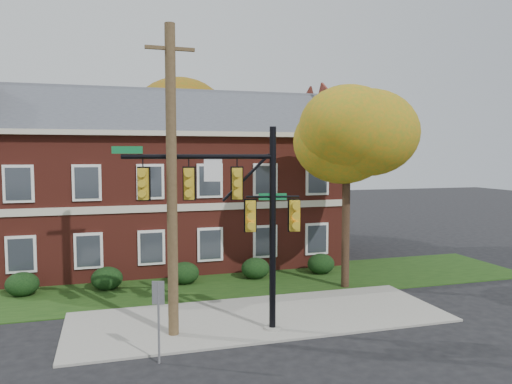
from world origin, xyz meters
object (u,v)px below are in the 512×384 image
object	(u,v)px
tree_right_rear	(345,123)
sign_post	(158,308)
hedge_left	(107,278)
hedge_far_left	(22,284)
hedge_far_right	(321,264)
tree_near_right	(353,142)
traffic_signal	(235,206)
utility_pole	(172,181)
apartment_building	(170,174)
hedge_center	(184,273)
hedge_right	(255,268)
tree_far_rear	(175,116)

from	to	relation	value
tree_right_rear	sign_post	world-z (taller)	tree_right_rear
hedge_left	sign_post	size ratio (longest dim) A/B	0.57
hedge_far_left	hedge_far_right	distance (m)	14.00
tree_near_right	traffic_signal	bearing A→B (deg)	-148.06
hedge_far_right	tree_right_rear	world-z (taller)	tree_right_rear
tree_right_rear	hedge_left	bearing A→B (deg)	-157.58
tree_right_rear	utility_pole	distance (m)	18.21
hedge_left	tree_near_right	distance (m)	12.68
hedge_far_left	traffic_signal	world-z (taller)	traffic_signal
apartment_building	hedge_center	xyz separation A→B (m)	(0.00, -5.25, -4.46)
hedge_center	sign_post	world-z (taller)	sign_post
hedge_right	tree_far_rear	bearing A→B (deg)	99.36
hedge_far_left	sign_post	bearing A→B (deg)	-60.32
hedge_left	traffic_signal	bearing A→B (deg)	-58.27
hedge_right	hedge_far_left	bearing A→B (deg)	180.00
hedge_far_left	hedge_right	bearing A→B (deg)	0.00
hedge_left	hedge_center	distance (m)	3.50
hedge_right	sign_post	size ratio (longest dim) A/B	0.57
hedge_far_left	tree_near_right	bearing A→B (deg)	-11.27
utility_pole	hedge_left	bearing A→B (deg)	106.11
hedge_left	tree_near_right	size ratio (longest dim) A/B	0.16
hedge_center	hedge_right	world-z (taller)	same
apartment_building	sign_post	size ratio (longest dim) A/B	7.66
hedge_far_left	hedge_far_right	xyz separation A→B (m)	(14.00, 0.00, 0.00)
tree_right_rear	hedge_far_right	bearing A→B (deg)	-125.23
tree_near_right	apartment_building	bearing A→B (deg)	131.77
hedge_far_left	tree_right_rear	distance (m)	20.75
hedge_left	tree_far_rear	world-z (taller)	tree_far_rear
hedge_right	utility_pole	size ratio (longest dim) A/B	0.14
hedge_center	sign_post	bearing A→B (deg)	-103.20
sign_post	hedge_far_left	bearing A→B (deg)	136.04
apartment_building	hedge_right	xyz separation A→B (m)	(3.50, -5.25, -4.46)
hedge_far_right	tree_right_rear	xyz separation A→B (m)	(4.31, 6.11, 7.60)
hedge_left	hedge_right	bearing A→B (deg)	0.00
tree_near_right	hedge_far_right	bearing A→B (deg)	94.52
hedge_far_right	sign_post	bearing A→B (deg)	-136.10
apartment_building	tree_far_rear	distance (m)	8.84
traffic_signal	hedge_left	bearing A→B (deg)	134.11
hedge_right	tree_near_right	distance (m)	7.72
hedge_far_right	sign_post	size ratio (longest dim) A/B	0.57
hedge_far_left	utility_pole	distance (m)	9.91
hedge_right	hedge_far_right	bearing A→B (deg)	0.00
apartment_building	tree_right_rear	xyz separation A→B (m)	(11.31, 0.86, 3.13)
tree_right_rear	utility_pole	xyz separation A→B (m)	(-12.67, -12.76, -2.88)
hedge_far_left	tree_near_right	size ratio (longest dim) A/B	0.16
traffic_signal	sign_post	distance (m)	4.30
tree_right_rear	apartment_building	bearing A→B (deg)	-175.67
tree_right_rear	utility_pole	bearing A→B (deg)	-134.81
hedge_right	tree_right_rear	distance (m)	12.50
tree_far_rear	traffic_signal	size ratio (longest dim) A/B	1.63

